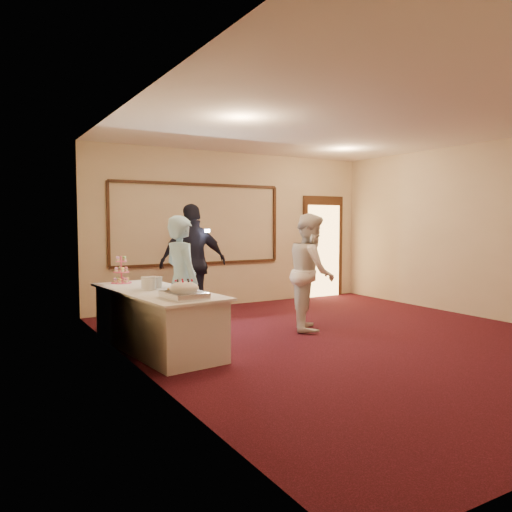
{
  "coord_description": "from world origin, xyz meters",
  "views": [
    {
      "loc": [
        -4.63,
        -5.26,
        1.65
      ],
      "look_at": [
        -1.0,
        0.97,
        1.15
      ],
      "focal_mm": 35.0,
      "sensor_mm": 36.0,
      "label": 1
    }
  ],
  "objects_px": {
    "tart": "(176,290)",
    "guest": "(193,263)",
    "pavlova_tray": "(184,291)",
    "cupcake_stand": "(121,273)",
    "buffet_table": "(157,320)",
    "plate_stack_a": "(149,283)",
    "plate_stack_b": "(156,282)",
    "man": "(182,282)",
    "woman": "(311,272)"
  },
  "relations": [
    {
      "from": "plate_stack_a",
      "to": "tart",
      "type": "bearing_deg",
      "value": -62.49
    },
    {
      "from": "pavlova_tray",
      "to": "guest",
      "type": "relative_size",
      "value": 0.3
    },
    {
      "from": "buffet_table",
      "to": "cupcake_stand",
      "type": "distance_m",
      "value": 1.11
    },
    {
      "from": "pavlova_tray",
      "to": "woman",
      "type": "relative_size",
      "value": 0.33
    },
    {
      "from": "cupcake_stand",
      "to": "plate_stack_a",
      "type": "xyz_separation_m",
      "value": [
        0.12,
        -0.86,
        -0.07
      ]
    },
    {
      "from": "plate_stack_b",
      "to": "guest",
      "type": "xyz_separation_m",
      "value": [
        1.05,
        1.19,
        0.13
      ]
    },
    {
      "from": "plate_stack_b",
      "to": "cupcake_stand",
      "type": "bearing_deg",
      "value": 111.19
    },
    {
      "from": "cupcake_stand",
      "to": "tart",
      "type": "distance_m",
      "value": 1.32
    },
    {
      "from": "tart",
      "to": "pavlova_tray",
      "type": "bearing_deg",
      "value": -100.67
    },
    {
      "from": "pavlova_tray",
      "to": "tart",
      "type": "height_order",
      "value": "pavlova_tray"
    },
    {
      "from": "pavlova_tray",
      "to": "plate_stack_b",
      "type": "xyz_separation_m",
      "value": [
        0.04,
        1.08,
        -0.02
      ]
    },
    {
      "from": "pavlova_tray",
      "to": "cupcake_stand",
      "type": "distance_m",
      "value": 1.8
    },
    {
      "from": "man",
      "to": "guest",
      "type": "height_order",
      "value": "guest"
    },
    {
      "from": "plate_stack_a",
      "to": "man",
      "type": "relative_size",
      "value": 0.12
    },
    {
      "from": "cupcake_stand",
      "to": "guest",
      "type": "height_order",
      "value": "guest"
    },
    {
      "from": "plate_stack_a",
      "to": "tart",
      "type": "distance_m",
      "value": 0.47
    },
    {
      "from": "buffet_table",
      "to": "tart",
      "type": "relative_size",
      "value": 9.78
    },
    {
      "from": "cupcake_stand",
      "to": "plate_stack_b",
      "type": "relative_size",
      "value": 2.46
    },
    {
      "from": "buffet_table",
      "to": "pavlova_tray",
      "type": "height_order",
      "value": "pavlova_tray"
    },
    {
      "from": "buffet_table",
      "to": "tart",
      "type": "height_order",
      "value": "tart"
    },
    {
      "from": "plate_stack_a",
      "to": "plate_stack_b",
      "type": "relative_size",
      "value": 1.17
    },
    {
      "from": "man",
      "to": "guest",
      "type": "distance_m",
      "value": 1.67
    },
    {
      "from": "buffet_table",
      "to": "cupcake_stand",
      "type": "height_order",
      "value": "cupcake_stand"
    },
    {
      "from": "tart",
      "to": "cupcake_stand",
      "type": "bearing_deg",
      "value": 104.74
    },
    {
      "from": "plate_stack_b",
      "to": "man",
      "type": "bearing_deg",
      "value": -48.09
    },
    {
      "from": "buffet_table",
      "to": "cupcake_stand",
      "type": "xyz_separation_m",
      "value": [
        -0.19,
        0.96,
        0.53
      ]
    },
    {
      "from": "tart",
      "to": "guest",
      "type": "bearing_deg",
      "value": 60.65
    },
    {
      "from": "plate_stack_b",
      "to": "woman",
      "type": "distance_m",
      "value": 2.37
    },
    {
      "from": "plate_stack_b",
      "to": "pavlova_tray",
      "type": "bearing_deg",
      "value": -91.98
    },
    {
      "from": "plate_stack_a",
      "to": "woman",
      "type": "height_order",
      "value": "woman"
    },
    {
      "from": "plate_stack_a",
      "to": "cupcake_stand",
      "type": "bearing_deg",
      "value": 97.98
    },
    {
      "from": "cupcake_stand",
      "to": "woman",
      "type": "relative_size",
      "value": 0.24
    },
    {
      "from": "plate_stack_a",
      "to": "woman",
      "type": "bearing_deg",
      "value": -2.99
    },
    {
      "from": "pavlova_tray",
      "to": "cupcake_stand",
      "type": "bearing_deg",
      "value": 97.51
    },
    {
      "from": "buffet_table",
      "to": "plate_stack_a",
      "type": "bearing_deg",
      "value": 125.19
    },
    {
      "from": "pavlova_tray",
      "to": "guest",
      "type": "distance_m",
      "value": 2.52
    },
    {
      "from": "woman",
      "to": "guest",
      "type": "height_order",
      "value": "guest"
    },
    {
      "from": "man",
      "to": "woman",
      "type": "height_order",
      "value": "woman"
    },
    {
      "from": "buffet_table",
      "to": "plate_stack_b",
      "type": "relative_size",
      "value": 14.24
    },
    {
      "from": "plate_stack_b",
      "to": "man",
      "type": "xyz_separation_m",
      "value": [
        0.25,
        -0.28,
        0.02
      ]
    },
    {
      "from": "buffet_table",
      "to": "man",
      "type": "bearing_deg",
      "value": -5.12
    },
    {
      "from": "plate_stack_b",
      "to": "plate_stack_a",
      "type": "bearing_deg",
      "value": -134.68
    },
    {
      "from": "buffet_table",
      "to": "pavlova_tray",
      "type": "relative_size",
      "value": 4.15
    },
    {
      "from": "cupcake_stand",
      "to": "plate_stack_b",
      "type": "height_order",
      "value": "cupcake_stand"
    },
    {
      "from": "pavlova_tray",
      "to": "tart",
      "type": "relative_size",
      "value": 2.35
    },
    {
      "from": "plate_stack_a",
      "to": "man",
      "type": "xyz_separation_m",
      "value": [
        0.41,
        -0.13,
        0.01
      ]
    },
    {
      "from": "plate_stack_a",
      "to": "guest",
      "type": "height_order",
      "value": "guest"
    },
    {
      "from": "pavlova_tray",
      "to": "plate_stack_a",
      "type": "relative_size",
      "value": 2.92
    },
    {
      "from": "plate_stack_a",
      "to": "tart",
      "type": "height_order",
      "value": "plate_stack_a"
    },
    {
      "from": "cupcake_stand",
      "to": "tart",
      "type": "relative_size",
      "value": 1.69
    }
  ]
}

